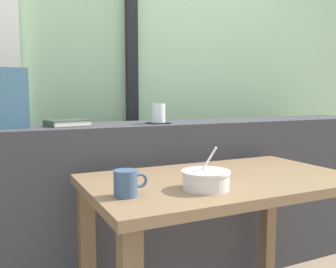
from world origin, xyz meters
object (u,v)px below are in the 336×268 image
(closed_book, at_px, (67,123))
(soup_bowl, at_px, (206,180))
(ceramic_mug, at_px, (126,183))
(coaster_square, at_px, (158,123))
(breakfast_table, at_px, (221,206))
(juice_glass, at_px, (158,114))

(closed_book, bearing_deg, soup_bowl, -63.74)
(closed_book, bearing_deg, ceramic_mug, -84.63)
(soup_bowl, bearing_deg, closed_book, 116.26)
(coaster_square, bearing_deg, ceramic_mug, -122.51)
(soup_bowl, bearing_deg, ceramic_mug, 173.27)
(breakfast_table, xyz_separation_m, juice_glass, (-0.04, 0.50, 0.34))
(closed_book, distance_m, soup_bowl, 0.78)
(breakfast_table, bearing_deg, closed_book, 131.49)
(breakfast_table, bearing_deg, soup_bowl, -139.08)
(coaster_square, distance_m, ceramic_mug, 0.72)
(closed_book, xyz_separation_m, soup_bowl, (0.34, -0.68, -0.16))
(coaster_square, relative_size, ceramic_mug, 0.88)
(breakfast_table, bearing_deg, ceramic_mug, -167.01)
(coaster_square, xyz_separation_m, closed_book, (-0.44, 0.05, 0.01))
(breakfast_table, height_order, coaster_square, coaster_square)
(juice_glass, distance_m, ceramic_mug, 0.73)
(closed_book, bearing_deg, coaster_square, -6.53)
(juice_glass, height_order, soup_bowl, juice_glass)
(coaster_square, height_order, closed_book, closed_book)
(juice_glass, relative_size, closed_book, 0.46)
(ceramic_mug, bearing_deg, breakfast_table, 12.99)
(closed_book, relative_size, soup_bowl, 1.25)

